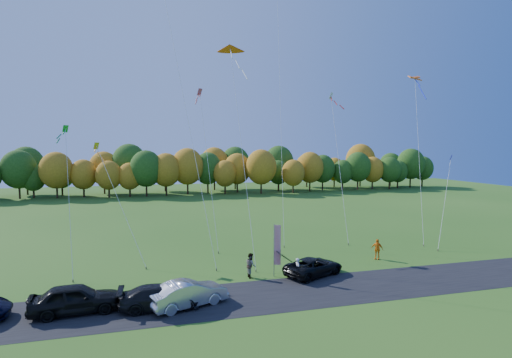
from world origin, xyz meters
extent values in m
plane|color=#275717|center=(0.00, 0.00, 0.00)|extent=(160.00, 160.00, 0.00)
cube|color=black|center=(0.00, -4.00, 0.01)|extent=(90.00, 6.00, 0.01)
imported|color=black|center=(2.76, -0.90, 0.69)|extent=(5.47, 4.06, 1.38)
imported|color=#BBBABF|center=(-7.19, -4.46, 0.81)|extent=(5.19, 3.29, 1.61)
imported|color=black|center=(-8.89, -4.35, 0.72)|extent=(5.00, 2.13, 1.44)
imported|color=black|center=(-13.78, -3.72, 0.88)|extent=(5.28, 2.46, 1.75)
imported|color=white|center=(1.26, -1.37, 0.79)|extent=(0.44, 0.61, 1.58)
imported|color=gray|center=(-2.06, -0.08, 0.93)|extent=(0.73, 0.92, 1.85)
imported|color=orange|center=(9.93, 1.75, 0.91)|extent=(1.06, 1.07, 1.82)
cylinder|color=#999999|center=(-0.31, -0.39, 2.05)|extent=(0.06, 0.06, 4.10)
cube|color=red|center=(-0.07, -0.49, 2.46)|extent=(0.48, 0.23, 3.07)
cube|color=navy|center=(-0.07, -0.46, 3.59)|extent=(0.48, 0.22, 0.80)
cylinder|color=#4C3F33|center=(-4.33, 2.12, 0.10)|extent=(0.08, 0.08, 0.20)
cylinder|color=#4C3F33|center=(3.35, 7.74, 0.10)|extent=(0.08, 0.08, 0.20)
cylinder|color=#4C3F33|center=(-1.35, 1.01, 0.10)|extent=(0.08, 0.08, 0.20)
cone|color=#E6570E|center=(-1.26, 11.23, 19.80)|extent=(2.85, 2.18, 3.11)
cylinder|color=#4C3F33|center=(16.97, 4.56, 0.10)|extent=(0.08, 0.08, 0.20)
cube|color=orange|center=(21.05, 12.25, 17.97)|extent=(3.40, 1.18, 1.29)
cylinder|color=#4C3F33|center=(-9.77, 4.06, 0.10)|extent=(0.08, 0.08, 0.20)
cube|color=gold|center=(-13.97, 10.14, 10.01)|extent=(1.06, 1.06, 1.25)
cylinder|color=#4C3F33|center=(-14.93, 2.18, 0.10)|extent=(0.08, 0.08, 0.20)
cube|color=green|center=(-16.20, 8.49, 11.45)|extent=(1.03, 1.03, 1.22)
cylinder|color=#4C3F33|center=(9.95, 6.97, 0.10)|extent=(0.08, 0.08, 0.20)
cube|color=white|center=(11.00, 13.68, 15.77)|extent=(1.27, 1.27, 1.51)
cylinder|color=#4C3F33|center=(-3.29, 7.25, 0.10)|extent=(0.08, 0.08, 0.20)
cube|color=#DF4A50|center=(-3.92, 14.76, 15.82)|extent=(1.28, 1.28, 1.52)
cylinder|color=#4C3F33|center=(17.04, 2.62, 0.10)|extent=(0.08, 0.08, 0.20)
cube|color=#3B0CAE|center=(22.02, 7.07, 8.78)|extent=(0.92, 0.92, 1.09)
camera|label=1|loc=(-9.44, -28.84, 9.86)|focal=28.00mm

